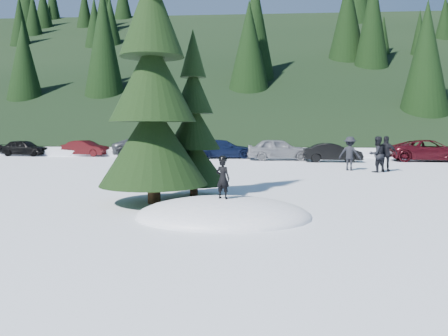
# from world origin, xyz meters

# --- Properties ---
(ground) EXTENTS (200.00, 200.00, 0.00)m
(ground) POSITION_xyz_m (0.00, 0.00, 0.00)
(ground) COLOR white
(ground) RESTS_ON ground
(snow_mound) EXTENTS (4.48, 3.52, 0.96)m
(snow_mound) POSITION_xyz_m (0.00, 0.00, 0.00)
(snow_mound) COLOR white
(snow_mound) RESTS_ON ground
(forest_hillside) EXTENTS (200.00, 60.00, 25.00)m
(forest_hillside) POSITION_xyz_m (0.00, 54.00, 12.50)
(forest_hillside) COLOR black
(forest_hillside) RESTS_ON ground
(spruce_tall) EXTENTS (3.20, 3.20, 8.60)m
(spruce_tall) POSITION_xyz_m (-2.20, 1.80, 3.32)
(spruce_tall) COLOR black
(spruce_tall) RESTS_ON ground
(spruce_short) EXTENTS (2.20, 2.20, 5.37)m
(spruce_short) POSITION_xyz_m (-1.20, 3.20, 2.10)
(spruce_short) COLOR black
(spruce_short) RESTS_ON ground
(child_skier) EXTENTS (0.43, 0.37, 1.01)m
(child_skier) POSITION_xyz_m (-0.01, -0.11, 0.98)
(child_skier) COLOR black
(child_skier) RESTS_ON snow_mound
(adult_0) EXTENTS (1.08, 0.98, 1.80)m
(adult_0) POSITION_xyz_m (6.91, 11.41, 0.90)
(adult_0) COLOR black
(adult_0) RESTS_ON ground
(adult_1) EXTENTS (1.15, 0.88, 1.81)m
(adult_1) POSITION_xyz_m (7.47, 11.78, 0.91)
(adult_1) COLOR black
(adult_1) RESTS_ON ground
(adult_2) EXTENTS (1.31, 1.07, 1.77)m
(adult_2) POSITION_xyz_m (5.76, 12.29, 0.88)
(adult_2) COLOR black
(adult_2) RESTS_ON ground
(car_0) EXTENTS (3.93, 2.04, 1.28)m
(car_0) POSITION_xyz_m (-17.28, 22.26, 0.64)
(car_0) COLOR black
(car_0) RESTS_ON ground
(car_1) EXTENTS (3.91, 2.12, 1.22)m
(car_1) POSITION_xyz_m (-12.36, 22.36, 0.61)
(car_1) COLOR black
(car_1) RESTS_ON ground
(car_2) EXTENTS (5.92, 3.74, 1.52)m
(car_2) POSITION_xyz_m (-7.31, 22.09, 0.76)
(car_2) COLOR #414447
(car_2) RESTS_ON ground
(car_3) EXTENTS (4.84, 2.47, 1.34)m
(car_3) POSITION_xyz_m (-1.48, 20.83, 0.67)
(car_3) COLOR black
(car_3) RESTS_ON ground
(car_4) EXTENTS (4.44, 1.89, 1.49)m
(car_4) POSITION_xyz_m (2.46, 19.19, 0.75)
(car_4) COLOR gray
(car_4) RESTS_ON ground
(car_5) EXTENTS (3.71, 1.30, 1.22)m
(car_5) POSITION_xyz_m (5.85, 17.84, 0.61)
(car_5) COLOR black
(car_5) RESTS_ON ground
(car_6) EXTENTS (5.36, 2.94, 1.42)m
(car_6) POSITION_xyz_m (12.39, 18.79, 0.71)
(car_6) COLOR #3A0A11
(car_6) RESTS_ON ground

